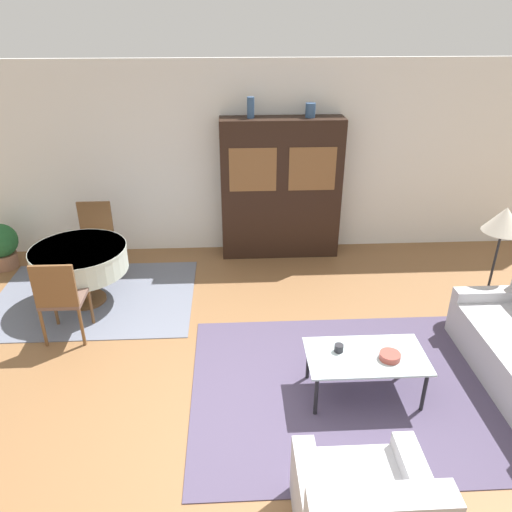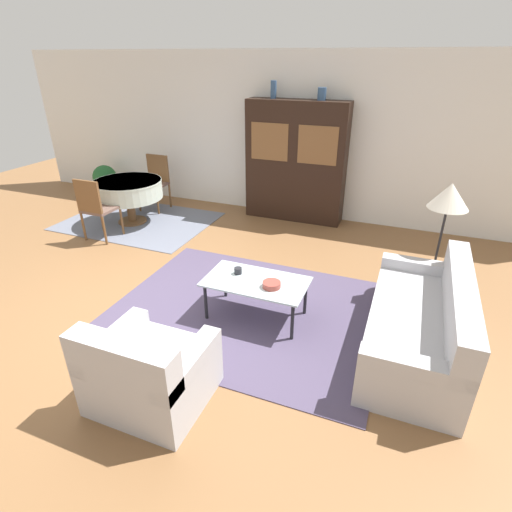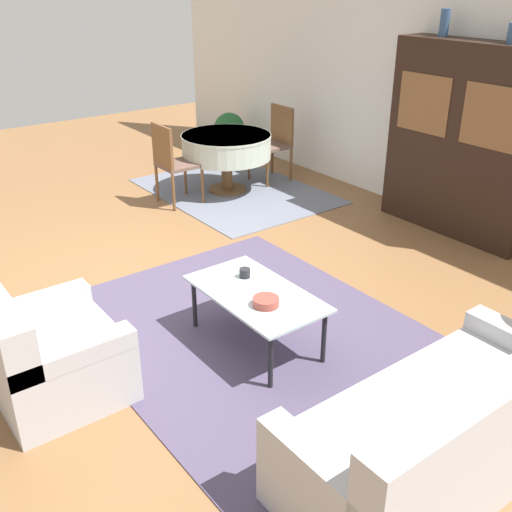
{
  "view_description": "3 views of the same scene",
  "coord_description": "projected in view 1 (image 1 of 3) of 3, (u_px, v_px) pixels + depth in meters",
  "views": [
    {
      "loc": [
        -0.04,
        -3.27,
        3.32
      ],
      "look_at": [
        0.2,
        1.4,
        0.95
      ],
      "focal_mm": 35.0,
      "sensor_mm": 36.0,
      "label": 1
    },
    {
      "loc": [
        2.51,
        -3.08,
        2.59
      ],
      "look_at": [
        1.15,
        0.32,
        0.75
      ],
      "focal_mm": 28.0,
      "sensor_mm": 36.0,
      "label": 2
    },
    {
      "loc": [
        4.23,
        -2.0,
        2.61
      ],
      "look_at": [
        1.15,
        0.32,
        0.75
      ],
      "focal_mm": 42.0,
      "sensor_mm": 36.0,
      "label": 3
    }
  ],
  "objects": [
    {
      "name": "bowl",
      "position": [
        390.0,
        356.0,
        4.49
      ],
      "size": [
        0.19,
        0.19,
        0.06
      ],
      "color": "#9E4238",
      "rests_on": "coffee_table"
    },
    {
      "name": "area_rug",
      "position": [
        346.0,
        389.0,
        4.8
      ],
      "size": [
        2.96,
        2.33,
        0.01
      ],
      "color": "#4C425B",
      "rests_on": "ground_plane"
    },
    {
      "name": "dining_chair_far",
      "position": [
        95.0,
        235.0,
        6.67
      ],
      "size": [
        0.44,
        0.44,
        0.97
      ],
      "rotation": [
        0.0,
        0.0,
        3.14
      ],
      "color": "brown",
      "rests_on": "dining_rug"
    },
    {
      "name": "vase_short",
      "position": [
        310.0,
        110.0,
        6.54
      ],
      "size": [
        0.13,
        0.13,
        0.19
      ],
      "color": "#33517A",
      "rests_on": "display_cabinet"
    },
    {
      "name": "coffee_table",
      "position": [
        366.0,
        359.0,
        4.57
      ],
      "size": [
        1.09,
        0.61,
        0.45
      ],
      "color": "black",
      "rests_on": "area_rug"
    },
    {
      "name": "potted_plant",
      "position": [
        1.0,
        245.0,
        6.88
      ],
      "size": [
        0.47,
        0.47,
        0.64
      ],
      "color": "#93664C",
      "rests_on": "ground_plane"
    },
    {
      "name": "vase_tall",
      "position": [
        251.0,
        108.0,
        6.48
      ],
      "size": [
        0.1,
        0.1,
        0.27
      ],
      "color": "#33517A",
      "rests_on": "display_cabinet"
    },
    {
      "name": "floor_lamp",
      "position": [
        504.0,
        224.0,
        5.46
      ],
      "size": [
        0.44,
        0.44,
        1.36
      ],
      "color": "black",
      "rests_on": "ground_plane"
    },
    {
      "name": "cup",
      "position": [
        339.0,
        348.0,
        4.58
      ],
      "size": [
        0.08,
        0.08,
        0.07
      ],
      "color": "#232328",
      "rests_on": "coffee_table"
    },
    {
      "name": "display_cabinet",
      "position": [
        281.0,
        189.0,
        7.01
      ],
      "size": [
        1.67,
        0.4,
        1.98
      ],
      "color": "black",
      "rests_on": "ground_plane"
    },
    {
      "name": "ground_plane",
      "position": [
        242.0,
        423.0,
        4.41
      ],
      "size": [
        14.0,
        14.0,
        0.0
      ],
      "primitive_type": "plane",
      "color": "brown"
    },
    {
      "name": "dining_chair_near",
      "position": [
        60.0,
        296.0,
        5.27
      ],
      "size": [
        0.44,
        0.44,
        0.97
      ],
      "color": "brown",
      "rests_on": "dining_rug"
    },
    {
      "name": "dining_table",
      "position": [
        80.0,
        260.0,
        5.96
      ],
      "size": [
        1.13,
        1.13,
        0.73
      ],
      "color": "brown",
      "rests_on": "dining_rug"
    },
    {
      "name": "wall_back",
      "position": [
        234.0,
        160.0,
        7.04
      ],
      "size": [
        10.0,
        0.06,
        2.7
      ],
      "color": "white",
      "rests_on": "ground_plane"
    },
    {
      "name": "dining_rug",
      "position": [
        95.0,
        298.0,
        6.29
      ],
      "size": [
        2.47,
        1.81,
        0.01
      ],
      "color": "slate",
      "rests_on": "ground_plane"
    }
  ]
}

